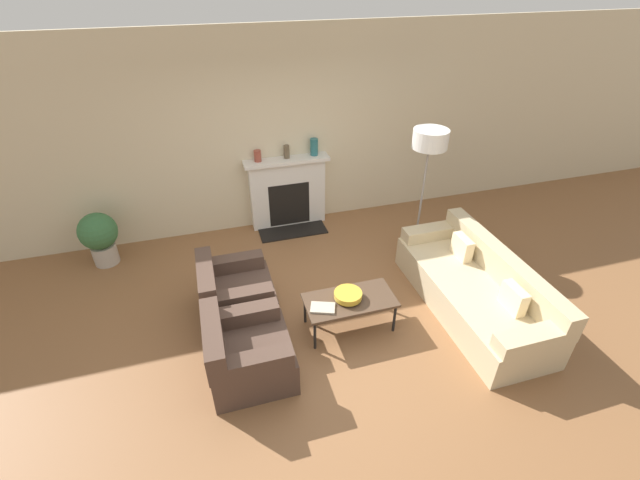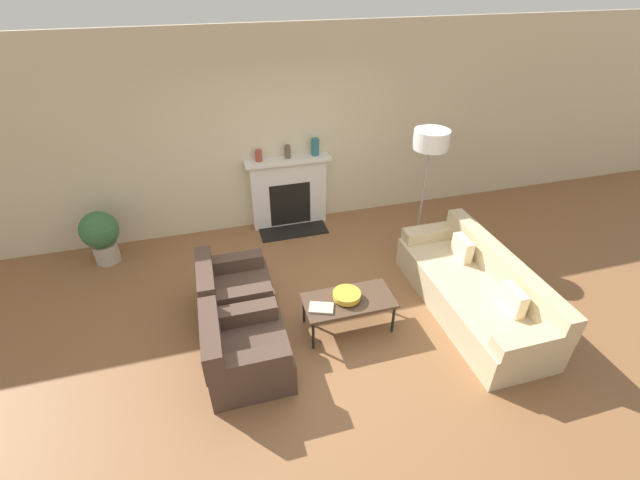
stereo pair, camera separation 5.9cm
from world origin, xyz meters
name	(u,v)px [view 1 (the left image)]	position (x,y,z in m)	size (l,w,h in m)	color
ground_plane	(327,326)	(0.00, 0.00, 0.00)	(18.00, 18.00, 0.00)	brown
wall_back	(277,133)	(0.00, 2.52, 1.45)	(18.00, 0.06, 2.90)	beige
fireplace	(288,193)	(0.09, 2.38, 0.54)	(1.27, 0.59, 1.11)	silver
couch	(475,290)	(1.78, -0.19, 0.28)	(0.90, 2.23, 0.74)	#CCB78E
armchair_near	(246,353)	(-0.97, -0.40, 0.29)	(0.82, 0.84, 0.73)	#4C382D
armchair_far	(235,294)	(-0.97, 0.53, 0.29)	(0.82, 0.84, 0.73)	#4C382D
coffee_table	(350,302)	(0.24, -0.07, 0.38)	(1.01, 0.50, 0.41)	#4C3828
bowl	(348,295)	(0.22, -0.05, 0.47)	(0.31, 0.31, 0.09)	gold
book	(323,308)	(-0.09, -0.13, 0.42)	(0.31, 0.25, 0.02)	#B2A893
floor_lamp	(429,146)	(1.78, 1.29, 1.52)	(0.46, 0.46, 1.74)	gray
mantel_vase_left	(258,156)	(-0.32, 2.39, 1.19)	(0.10, 0.10, 0.16)	brown
mantel_vase_center_left	(287,152)	(0.11, 2.39, 1.21)	(0.09, 0.09, 0.19)	brown
mantel_vase_center_right	(314,147)	(0.52, 2.39, 1.24)	(0.12, 0.12, 0.25)	#28666B
potted_plant	(99,236)	(-2.59, 2.07, 0.44)	(0.50, 0.50, 0.76)	#B2A899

